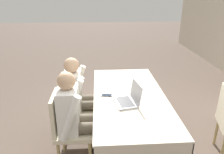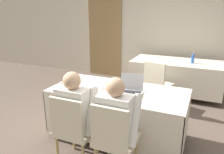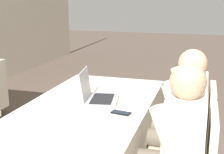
% 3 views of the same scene
% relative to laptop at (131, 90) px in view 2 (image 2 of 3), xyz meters
% --- Properties ---
extents(ground_plane, '(24.00, 24.00, 0.00)m').
position_rel_laptop_xyz_m(ground_plane, '(-0.20, 0.04, -0.79)').
color(ground_plane, brown).
extents(wall_back, '(12.00, 0.06, 2.70)m').
position_rel_laptop_xyz_m(wall_back, '(-0.20, 2.91, 0.56)').
color(wall_back, beige).
rests_on(wall_back, ground_plane).
extents(curtain_panel, '(0.95, 0.04, 2.65)m').
position_rel_laptop_xyz_m(curtain_panel, '(-1.73, 2.85, 0.53)').
color(curtain_panel, olive).
rests_on(curtain_panel, ground_plane).
extents(conference_table_near, '(1.87, 0.89, 0.75)m').
position_rel_laptop_xyz_m(conference_table_near, '(-0.20, 0.04, -0.22)').
color(conference_table_near, beige).
rests_on(conference_table_near, ground_plane).
extents(conference_table_far, '(1.87, 0.89, 0.75)m').
position_rel_laptop_xyz_m(conference_table_far, '(0.31, 2.14, -0.22)').
color(conference_table_far, beige).
rests_on(conference_table_far, ground_plane).
extents(laptop, '(0.35, 0.32, 0.24)m').
position_rel_laptop_xyz_m(laptop, '(0.00, 0.00, 0.00)').
color(laptop, '#B7B7BC').
rests_on(laptop, conference_table_near).
extents(cell_phone, '(0.08, 0.14, 0.01)m').
position_rel_laptop_xyz_m(cell_phone, '(-0.20, -0.24, -0.04)').
color(cell_phone, black).
rests_on(cell_phone, conference_table_near).
extents(paper_beside_laptop, '(0.29, 0.34, 0.00)m').
position_rel_laptop_xyz_m(paper_beside_laptop, '(0.45, 0.24, -0.05)').
color(paper_beside_laptop, white).
rests_on(paper_beside_laptop, conference_table_near).
extents(water_bottle, '(0.06, 0.06, 0.23)m').
position_rel_laptop_xyz_m(water_bottle, '(0.62, 2.09, 0.06)').
color(water_bottle, '#2D5BB7').
rests_on(water_bottle, conference_table_far).
extents(chair_near_left, '(0.44, 0.44, 0.91)m').
position_rel_laptop_xyz_m(chair_near_left, '(-0.45, -0.71, -0.29)').
color(chair_near_left, tan).
rests_on(chair_near_left, ground_plane).
extents(chair_near_right, '(0.44, 0.44, 0.91)m').
position_rel_laptop_xyz_m(chair_near_right, '(0.06, -0.71, -0.29)').
color(chair_near_right, tan).
rests_on(chair_near_right, ground_plane).
extents(chair_far_spare, '(0.54, 0.54, 0.91)m').
position_rel_laptop_xyz_m(chair_far_spare, '(0.08, 1.27, -0.29)').
color(chair_far_spare, tan).
rests_on(chair_far_spare, ground_plane).
extents(person_checkered_shirt, '(0.50, 0.52, 1.17)m').
position_rel_laptop_xyz_m(person_checkered_shirt, '(-0.45, -0.61, -0.13)').
color(person_checkered_shirt, '#665B4C').
rests_on(person_checkered_shirt, ground_plane).
extents(person_white_shirt, '(0.50, 0.52, 1.17)m').
position_rel_laptop_xyz_m(person_white_shirt, '(0.06, -0.61, -0.13)').
color(person_white_shirt, '#665B4C').
rests_on(person_white_shirt, ground_plane).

